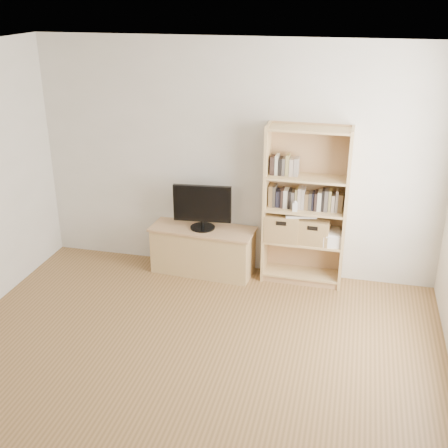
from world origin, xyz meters
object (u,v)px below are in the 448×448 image
(basket_left, at_px, (282,226))
(laptop, at_px, (300,214))
(tv_stand, at_px, (203,251))
(baby_monitor, at_px, (295,207))
(basket_right, at_px, (314,230))
(bookshelf, at_px, (305,207))
(television, at_px, (202,207))

(basket_left, xyz_separation_m, laptop, (0.19, -0.01, 0.16))
(tv_stand, xyz_separation_m, baby_monitor, (1.03, -0.04, 0.65))
(basket_right, distance_m, laptop, 0.23)
(bookshelf, distance_m, basket_left, 0.34)
(bookshelf, xyz_separation_m, television, (-1.13, -0.06, -0.08))
(bookshelf, bearing_deg, basket_left, -178.81)
(television, relative_size, laptop, 1.98)
(tv_stand, xyz_separation_m, laptop, (1.08, 0.05, 0.54))
(tv_stand, xyz_separation_m, television, (0.00, 0.00, 0.54))
(bookshelf, distance_m, television, 1.13)
(basket_left, distance_m, basket_right, 0.34)
(basket_left, bearing_deg, laptop, -3.27)
(baby_monitor, relative_size, basket_right, 0.29)
(bookshelf, height_order, television, bookshelf)
(laptop, bearing_deg, basket_right, -10.56)
(tv_stand, bearing_deg, laptop, 6.15)
(television, relative_size, baby_monitor, 6.66)
(bookshelf, relative_size, television, 2.72)
(television, height_order, laptop, television)
(baby_monitor, height_order, basket_left, baby_monitor)
(basket_right, bearing_deg, laptop, -176.31)
(basket_left, bearing_deg, basket_right, -1.75)
(tv_stand, height_order, bookshelf, bookshelf)
(basket_left, height_order, basket_right, basket_left)
(baby_monitor, bearing_deg, basket_left, 145.23)
(basket_left, xyz_separation_m, basket_right, (0.34, -0.00, -0.01))
(television, distance_m, basket_right, 1.25)
(bookshelf, height_order, laptop, bookshelf)
(tv_stand, height_order, baby_monitor, baby_monitor)
(television, bearing_deg, basket_right, -3.13)
(basket_right, bearing_deg, bookshelf, 179.22)
(laptop, bearing_deg, tv_stand, 170.61)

